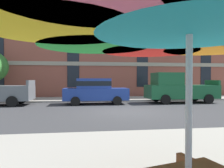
% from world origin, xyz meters
% --- Properties ---
extents(ground_plane, '(120.00, 120.00, 0.00)m').
position_xyz_m(ground_plane, '(0.00, 0.00, 0.00)').
color(ground_plane, '#38383A').
extents(sidewalk_far, '(56.00, 3.60, 0.12)m').
position_xyz_m(sidewalk_far, '(0.00, 6.80, 0.06)').
color(sidewalk_far, '#9E998E').
rests_on(sidewalk_far, ground).
extents(apartment_building, '(39.89, 12.08, 19.20)m').
position_xyz_m(apartment_building, '(0.00, 14.99, 9.60)').
color(apartment_building, '#934C3D').
rests_on(apartment_building, ground).
extents(sedan_blue, '(4.40, 1.98, 1.78)m').
position_xyz_m(sedan_blue, '(-1.56, 3.70, 0.95)').
color(sedan_blue, navy).
rests_on(sedan_blue, ground).
extents(pickup_green, '(5.10, 2.12, 2.20)m').
position_xyz_m(pickup_green, '(4.52, 3.70, 1.03)').
color(pickup_green, '#195933').
rests_on(pickup_green, ground).
extents(patio_umbrella, '(3.64, 3.64, 2.55)m').
position_xyz_m(patio_umbrella, '(-1.37, -9.00, 2.28)').
color(patio_umbrella, silver).
rests_on(patio_umbrella, ground).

